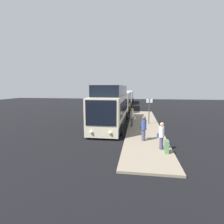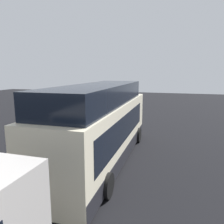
# 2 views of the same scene
# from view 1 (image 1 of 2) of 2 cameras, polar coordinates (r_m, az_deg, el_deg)

# --- Properties ---
(ground) EXTENTS (80.00, 80.00, 0.00)m
(ground) POSITION_cam_1_polar(r_m,az_deg,el_deg) (18.07, 0.32, -4.35)
(ground) COLOR black
(platform) EXTENTS (20.00, 3.05, 0.13)m
(platform) POSITION_cam_1_polar(r_m,az_deg,el_deg) (17.89, 10.31, -4.41)
(platform) COLOR gray
(platform) RESTS_ON ground
(bus_lead) EXTENTS (10.79, 2.88, 4.07)m
(bus_lead) POSITION_cam_1_polar(r_m,az_deg,el_deg) (17.94, -0.04, 1.46)
(bus_lead) COLOR beige
(bus_lead) RESTS_ON ground
(bus_second) EXTENTS (11.03, 2.80, 3.01)m
(bus_second) POSITION_cam_1_polar(r_m,az_deg,el_deg) (30.18, 3.47, 3.59)
(bus_second) COLOR #B2ADA8
(bus_second) RESTS_ON ground
(bus_third) EXTENTS (10.58, 2.83, 2.90)m
(bus_third) POSITION_cam_1_polar(r_m,az_deg,el_deg) (43.38, 5.04, 4.91)
(bus_third) COLOR silver
(bus_third) RESTS_ON ground
(passenger_boarding) EXTENTS (0.60, 0.47, 1.79)m
(passenger_boarding) POSITION_cam_1_polar(r_m,az_deg,el_deg) (12.58, 10.31, -4.91)
(passenger_boarding) COLOR #4C476B
(passenger_boarding) RESTS_ON platform
(passenger_waiting) EXTENTS (0.57, 0.47, 1.68)m
(passenger_waiting) POSITION_cam_1_polar(r_m,az_deg,el_deg) (11.13, 15.84, -7.10)
(passenger_waiting) COLOR #4C476B
(passenger_waiting) RESTS_ON platform
(passenger_with_bags) EXTENTS (0.57, 0.62, 1.78)m
(passenger_with_bags) POSITION_cam_1_polar(r_m,az_deg,el_deg) (16.90, 6.60, -1.49)
(passenger_with_bags) COLOR #6B604C
(passenger_with_bags) RESTS_ON platform
(suitcase) EXTENTS (0.45, 0.20, 1.00)m
(suitcase) POSITION_cam_1_polar(r_m,az_deg,el_deg) (10.77, 17.41, -10.73)
(suitcase) COLOR #598C59
(suitcase) RESTS_ON platform
(sign_post) EXTENTS (0.10, 0.63, 2.63)m
(sign_post) POSITION_cam_1_polar(r_m,az_deg,el_deg) (18.43, 12.04, 1.19)
(sign_post) COLOR #4C4C51
(sign_post) RESTS_ON platform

